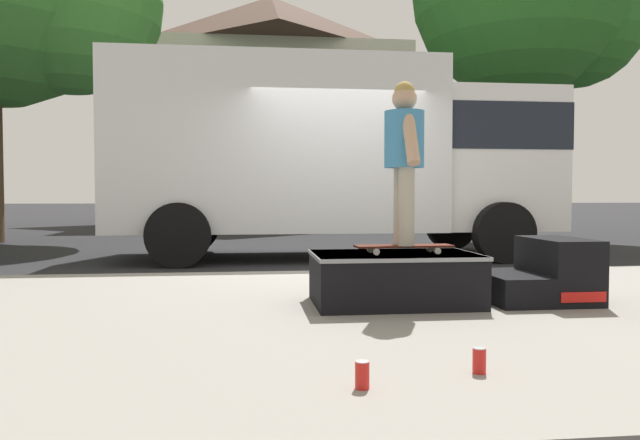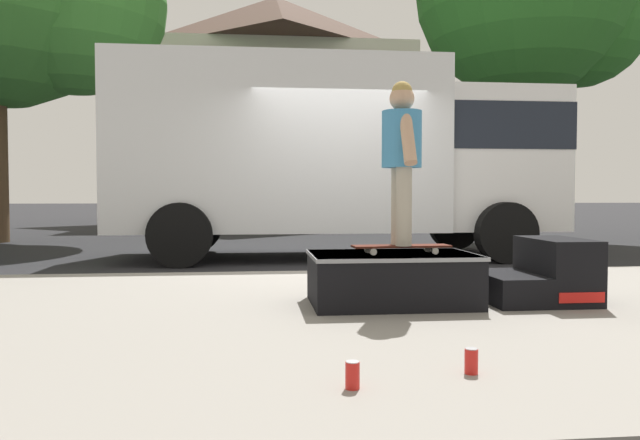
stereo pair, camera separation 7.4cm
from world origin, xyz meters
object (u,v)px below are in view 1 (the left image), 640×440
skate_box (394,277)px  kicker_ramp (543,275)px  soda_can (362,375)px  box_truck (336,152)px  soda_can_b (479,361)px  skateboard (404,247)px  skater_kid (404,149)px

skate_box → kicker_ramp: 1.27m
soda_can → box_truck: box_truck is taller
skate_box → soda_can: size_ratio=10.40×
skate_box → soda_can_b: skate_box is taller
skate_box → skateboard: (0.07, -0.05, 0.25)m
soda_can_b → skateboard: bearing=86.8°
kicker_ramp → skater_kid: (-1.20, -0.05, 1.03)m
soda_can_b → soda_can: bearing=-164.8°
skateboard → box_truck: bearing=87.9°
skateboard → skater_kid: skater_kid is taller
soda_can → kicker_ramp: bearing=47.4°
soda_can_b → box_truck: box_truck is taller
soda_can → skater_kid: bearing=70.5°
skateboard → kicker_ramp: bearing=2.2°
kicker_ramp → soda_can_b: (-1.31, -1.93, -0.15)m
skater_kid → box_truck: size_ratio=0.19×
soda_can_b → box_truck: (0.29, 6.88, 1.52)m
skateboard → soda_can: 2.21m
soda_can → box_truck: size_ratio=0.02×
skateboard → skate_box: bearing=144.4°
skateboard → soda_can_b: bearing=-93.2°
kicker_ramp → soda_can_b: kicker_ramp is taller
skateboard → soda_can_b: skateboard is taller
skate_box → skater_kid: skater_kid is taller
skateboard → box_truck: (0.18, 5.00, 1.11)m
skateboard → skater_kid: size_ratio=0.61×
skater_kid → soda_can: skater_kid is taller
skateboard → skater_kid: 0.77m
skate_box → skateboard: size_ratio=1.66×
skateboard → soda_can_b: size_ratio=6.26×
skate_box → box_truck: size_ratio=0.19×
box_truck → soda_can: bearing=-97.3°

